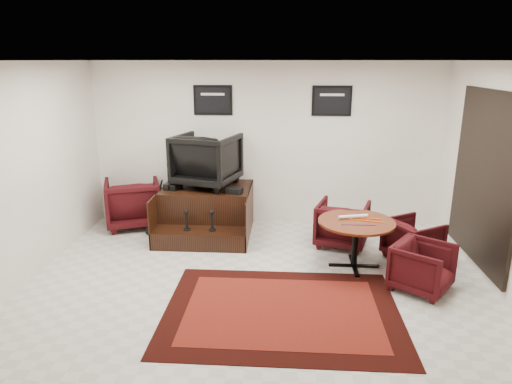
% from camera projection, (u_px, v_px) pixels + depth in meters
% --- Properties ---
extents(ground, '(6.00, 6.00, 0.00)m').
position_uv_depth(ground, '(256.00, 286.00, 5.89)').
color(ground, silver).
rests_on(ground, ground).
extents(room_shell, '(6.02, 5.02, 2.81)m').
position_uv_depth(room_shell, '(291.00, 148.00, 5.48)').
color(room_shell, white).
rests_on(room_shell, ground).
extents(area_rug, '(2.71, 2.04, 0.01)m').
position_uv_depth(area_rug, '(282.00, 311.00, 5.29)').
color(area_rug, black).
rests_on(area_rug, ground).
extents(shine_podium, '(1.49, 1.53, 0.77)m').
position_uv_depth(shine_podium, '(207.00, 212.00, 7.66)').
color(shine_podium, black).
rests_on(shine_podium, ground).
extents(shine_chair, '(1.16, 1.12, 0.98)m').
position_uv_depth(shine_chair, '(207.00, 157.00, 7.55)').
color(shine_chair, black).
rests_on(shine_chair, shine_podium).
extents(shoes_pair, '(0.29, 0.32, 0.10)m').
position_uv_depth(shoes_pair, '(173.00, 186.00, 7.49)').
color(shoes_pair, black).
rests_on(shoes_pair, shine_podium).
extents(polish_kit, '(0.28, 0.23, 0.08)m').
position_uv_depth(polish_kit, '(234.00, 191.00, 7.25)').
color(polish_kit, black).
rests_on(polish_kit, shine_podium).
extents(umbrella_black, '(0.31, 0.12, 0.83)m').
position_uv_depth(umbrella_black, '(154.00, 211.00, 7.50)').
color(umbrella_black, black).
rests_on(umbrella_black, ground).
extents(umbrella_hooked, '(0.34, 0.13, 0.92)m').
position_uv_depth(umbrella_hooked, '(155.00, 204.00, 7.73)').
color(umbrella_hooked, black).
rests_on(umbrella_hooked, ground).
extents(armchair_side, '(1.12, 1.09, 0.92)m').
position_uv_depth(armchair_side, '(133.00, 200.00, 7.92)').
color(armchair_side, black).
rests_on(armchair_side, ground).
extents(meeting_table, '(1.05, 1.05, 0.69)m').
position_uv_depth(meeting_table, '(356.00, 227.00, 6.27)').
color(meeting_table, '#431809').
rests_on(meeting_table, ground).
extents(table_chair_back, '(0.92, 0.89, 0.77)m').
position_uv_depth(table_chair_back, '(342.00, 222.00, 7.09)').
color(table_chair_back, black).
rests_on(table_chair_back, ground).
extents(table_chair_window, '(0.86, 0.87, 0.67)m').
position_uv_depth(table_chair_window, '(413.00, 238.00, 6.58)').
color(table_chair_window, black).
rests_on(table_chair_window, ground).
extents(table_chair_corner, '(0.88, 0.89, 0.68)m').
position_uv_depth(table_chair_corner, '(423.00, 265.00, 5.70)').
color(table_chair_corner, black).
rests_on(table_chair_corner, ground).
extents(paper_roll, '(0.42, 0.15, 0.05)m').
position_uv_depth(paper_roll, '(353.00, 216.00, 6.34)').
color(paper_roll, silver).
rests_on(paper_roll, meeting_table).
extents(table_clutter, '(0.57, 0.32, 0.01)m').
position_uv_depth(table_clutter, '(363.00, 221.00, 6.23)').
color(table_clutter, '#EA500D').
rests_on(table_clutter, meeting_table).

